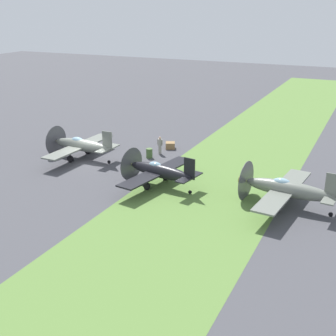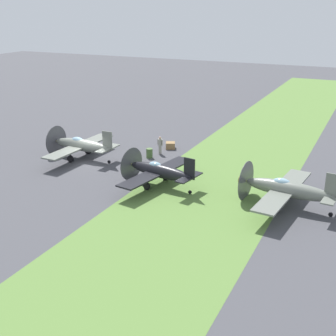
{
  "view_description": "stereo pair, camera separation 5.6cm",
  "coord_description": "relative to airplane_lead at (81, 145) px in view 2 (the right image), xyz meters",
  "views": [
    {
      "loc": [
        -32.4,
        -23.24,
        13.58
      ],
      "look_at": [
        -1.28,
        -8.6,
        1.18
      ],
      "focal_mm": 48.43,
      "sensor_mm": 36.0,
      "label": 1
    },
    {
      "loc": [
        -32.37,
        -23.29,
        13.58
      ],
      "look_at": [
        -1.28,
        -8.6,
        1.18
      ],
      "focal_mm": 48.43,
      "sensor_mm": 36.0,
      "label": 2
    }
  ],
  "objects": [
    {
      "name": "grass_verge",
      "position": [
        -0.64,
        -13.65,
        -1.31
      ],
      "size": [
        120.0,
        11.0,
        0.01
      ],
      "primitive_type": "cube",
      "color": "#567A38",
      "rests_on": "ground"
    },
    {
      "name": "airplane_wingman",
      "position": [
        -3.0,
        -9.58,
        -0.07
      ],
      "size": [
        8.41,
        6.71,
        2.98
      ],
      "rotation": [
        0.0,
        0.0,
        -0.18
      ],
      "color": "black",
      "rests_on": "ground"
    },
    {
      "name": "ground_plane",
      "position": [
        -0.64,
        -1.24,
        -1.31
      ],
      "size": [
        160.0,
        160.0,
        0.0
      ],
      "primitive_type": "plane",
      "color": "#424247"
    },
    {
      "name": "airplane_lead",
      "position": [
        0.0,
        0.0,
        0.0
      ],
      "size": [
        8.78,
        6.96,
        3.13
      ],
      "rotation": [
        0.0,
        0.0,
        -0.04
      ],
      "color": "slate",
      "rests_on": "ground"
    },
    {
      "name": "fuel_drum",
      "position": [
        2.89,
        -5.63,
        -0.86
      ],
      "size": [
        0.6,
        0.6,
        0.9
      ],
      "primitive_type": "cylinder",
      "color": "#476633",
      "rests_on": "ground"
    },
    {
      "name": "supply_crate",
      "position": [
        6.37,
        -6.19,
        -0.99
      ],
      "size": [
        1.19,
        1.19,
        0.64
      ],
      "primitive_type": "cube",
      "rotation": [
        0.0,
        0.0,
        0.41
      ],
      "color": "olive",
      "rests_on": "ground"
    },
    {
      "name": "airplane_trail",
      "position": [
        -2.72,
        -19.51,
        0.04
      ],
      "size": [
        9.08,
        7.2,
        3.22
      ],
      "rotation": [
        0.0,
        0.0,
        -0.1
      ],
      "color": "slate",
      "rests_on": "ground"
    },
    {
      "name": "ground_crew_chief",
      "position": [
        4.35,
        -6.03,
        -0.4
      ],
      "size": [
        0.38,
        0.62,
        1.73
      ],
      "rotation": [
        0.0,
        0.0,
        4.5
      ],
      "color": "#9E998E",
      "rests_on": "ground"
    }
  ]
}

